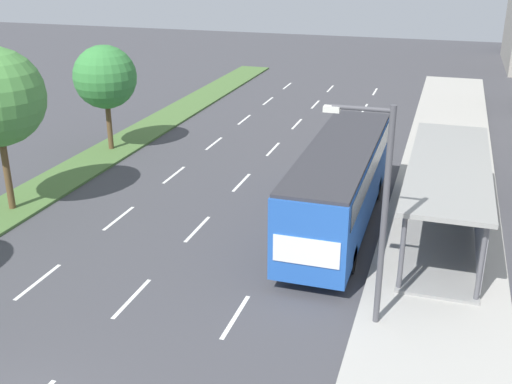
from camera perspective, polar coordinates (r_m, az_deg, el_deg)
name	(u,v)px	position (r m, az deg, el deg)	size (l,w,h in m)	color
median_strip	(113,150)	(34.82, -13.07, 3.81)	(2.60, 52.00, 0.12)	#4C7038
sidewalk_right	(445,184)	(30.28, 17.06, 0.71)	(4.50, 52.00, 0.15)	#ADAAA3
lane_divider_left	(174,175)	(30.59, -7.57, 1.58)	(0.14, 46.00, 0.01)	white
lane_divider_center	(241,182)	(29.35, -1.35, 0.89)	(0.14, 46.00, 0.01)	white
lane_divider_right	(314,191)	(28.48, 5.33, 0.13)	(0.14, 46.00, 0.01)	white
bus_shelter	(454,192)	(24.35, 17.81, 0.02)	(2.90, 10.66, 2.86)	gray
bus	(340,179)	(24.15, 7.71, 1.24)	(2.54, 11.29, 3.37)	#2356B2
median_tree_third	(105,77)	(33.96, -13.75, 10.24)	(3.33, 3.33, 5.59)	brown
streetlight	(379,204)	(17.24, 11.25, -1.05)	(1.91, 0.24, 6.50)	#4C4C51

